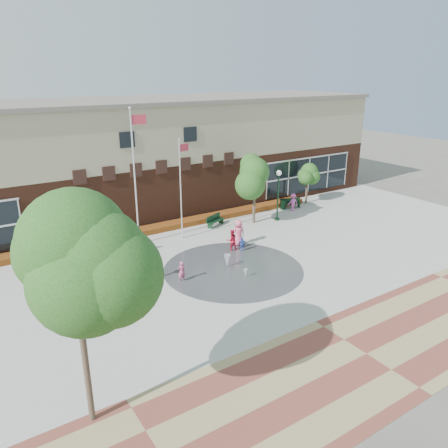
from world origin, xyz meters
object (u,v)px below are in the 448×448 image
trash_can (283,204)px  flagpole_right (181,184)px  tree_big_left (75,274)px  child_splash (182,271)px  flagpole_left (135,171)px  bench_left (131,249)px

trash_can → flagpole_right: bearing=-172.5°
trash_can → tree_big_left: (-21.24, -14.92, 5.06)m
trash_can → child_splash: size_ratio=0.72×
flagpole_left → child_splash: 8.01m
flagpole_right → bench_left: flagpole_right is taller
flagpole_left → flagpole_right: flagpole_left is taller
bench_left → tree_big_left: tree_big_left is taller
flagpole_right → tree_big_left: (-10.72, -13.53, 1.56)m
flagpole_right → tree_big_left: bearing=-140.4°
flagpole_left → tree_big_left: flagpole_left is taller
trash_can → bench_left: bearing=-172.2°
bench_left → tree_big_left: size_ratio=0.26×
flagpole_left → tree_big_left: 16.12m
tree_big_left → child_splash: 11.68m
flagpole_left → tree_big_left: (-7.71, -14.15, 0.39)m
flagpole_left → bench_left: 5.08m
trash_can → tree_big_left: size_ratio=0.12×
flagpole_right → trash_can: (10.52, 1.39, -3.51)m
tree_big_left → bench_left: bearing=62.9°
trash_can → tree_big_left: 26.44m
flagpole_left → trash_can: flagpole_left is taller
bench_left → tree_big_left: (-6.62, -12.93, 5.20)m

